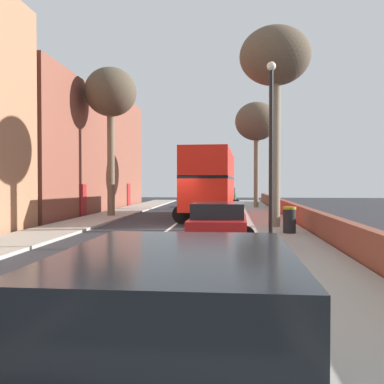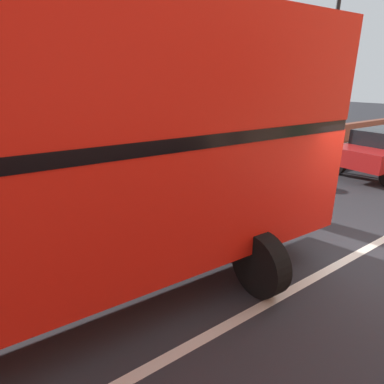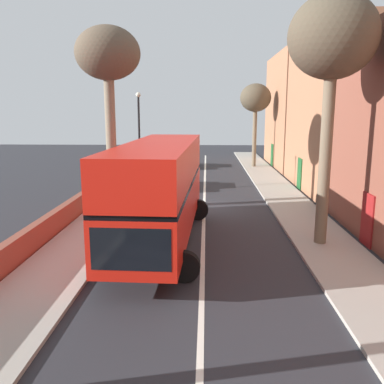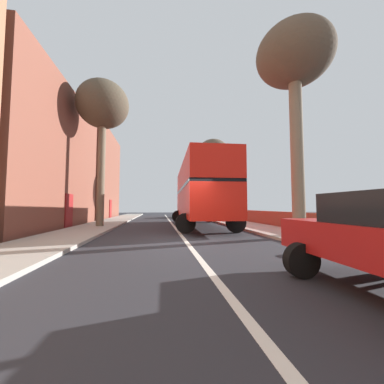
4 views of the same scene
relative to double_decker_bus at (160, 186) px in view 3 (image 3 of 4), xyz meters
name	(u,v)px [view 3 (image 3 of 4)]	position (x,y,z in m)	size (l,w,h in m)	color
ground_plane	(204,209)	(-1.70, -6.02, -2.35)	(84.00, 84.00, 0.00)	#28282D
road_centre_line	(204,208)	(-1.70, -6.02, -2.35)	(0.16, 54.00, 0.01)	silver
sidewalk_left	(294,208)	(-6.60, -6.02, -2.29)	(2.60, 60.00, 0.12)	#9E998E
sidewalk_right	(115,207)	(3.20, -6.02, -2.29)	(2.60, 60.00, 0.12)	#9E998E
terraced_houses_left	(365,117)	(-10.20, -6.50, 2.60)	(4.07, 47.52, 10.40)	#9E6647
boundary_wall_right	(87,199)	(4.75, -6.02, -1.85)	(0.36, 54.00, 1.01)	brown
double_decker_bus	(160,186)	(0.00, 0.00, 0.00)	(3.84, 11.06, 4.06)	red
parked_car_red_right_0	(169,175)	(0.80, -12.12, -1.46)	(2.52, 3.96, 1.54)	#AD1919
parked_car_grey_right_2	(179,157)	(0.80, -22.77, -1.40)	(2.52, 4.26, 1.70)	slate
street_tree_left_0	(256,99)	(-6.26, -22.64, 3.94)	(2.82, 2.82, 7.58)	brown
street_tree_right_1	(108,59)	(3.26, -5.83, 5.51)	(3.33, 3.33, 9.39)	#7A6B56
street_tree_left_2	(333,42)	(-6.36, 0.02, 5.37)	(3.26, 3.26, 9.32)	brown
lamppost_right	(139,133)	(2.60, -11.02, 1.45)	(0.32, 0.32, 6.31)	black
litter_bin_right	(117,188)	(3.60, -8.48, -1.69)	(0.55, 0.55, 1.08)	black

